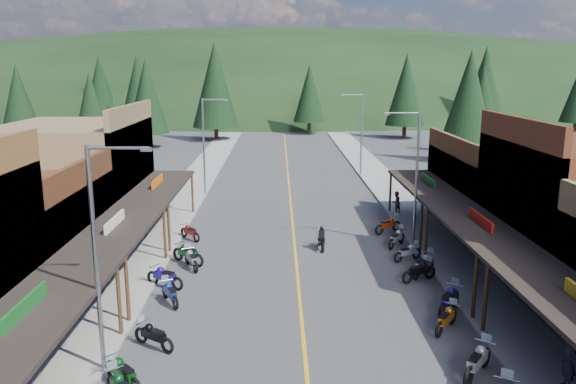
{
  "coord_description": "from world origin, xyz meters",
  "views": [
    {
      "loc": [
        -0.96,
        -23.95,
        10.42
      ],
      "look_at": [
        -0.38,
        9.44,
        3.0
      ],
      "focal_mm": 35.0,
      "sensor_mm": 36.0,
      "label": 1
    }
  ],
  "objects_px": {
    "streetlight_0": "(99,250)",
    "streetlight_1": "(205,142)",
    "pine_1": "(138,87)",
    "pine_7": "(100,86)",
    "bike_east_9": "(423,264)",
    "pine_0": "(18,94)",
    "streetlight_3": "(360,131)",
    "bike_east_7": "(449,299)",
    "bike_east_10": "(408,251)",
    "bike_east_11": "(397,237)",
    "pine_11": "(469,98)",
    "pine_5": "(485,82)",
    "pine_10": "(147,96)",
    "pine_9": "(482,101)",
    "bike_west_9": "(191,258)",
    "shop_west_2": "(9,238)",
    "shop_west_3": "(77,179)",
    "bike_west_11": "(190,231)",
    "rider_on_bike": "(321,239)",
    "streetlight_2": "(414,172)",
    "bike_west_10": "(188,252)",
    "pine_3": "(309,93)",
    "bike_east_12": "(388,224)",
    "bike_west_7": "(170,292)",
    "bike_east_5": "(478,360)",
    "bike_west_8": "(165,276)",
    "bike_east_6": "(446,318)",
    "bike_west_5": "(123,372)",
    "pedestrian_east_a": "(569,362)",
    "pine_8": "(91,108)",
    "pedestrian_east_b": "(396,202)",
    "shop_east_3": "(505,192)",
    "bike_east_8": "(419,270)",
    "pine_2": "(215,85)"
  },
  "relations": [
    {
      "from": "bike_east_6",
      "to": "pedestrian_east_a",
      "type": "xyz_separation_m",
      "value": [
        2.67,
        -4.39,
        0.49
      ]
    },
    {
      "from": "pine_5",
      "to": "shop_west_2",
      "type": "bearing_deg",
      "value": -124.19
    },
    {
      "from": "bike_east_10",
      "to": "bike_east_11",
      "type": "distance_m",
      "value": 2.48
    },
    {
      "from": "shop_west_3",
      "to": "bike_east_8",
      "type": "distance_m",
      "value": 21.96
    },
    {
      "from": "bike_east_5",
      "to": "shop_east_3",
      "type": "bearing_deg",
      "value": 105.4
    },
    {
      "from": "pine_0",
      "to": "streetlight_3",
      "type": "bearing_deg",
      "value": -34.28
    },
    {
      "from": "bike_east_9",
      "to": "pedestrian_east_a",
      "type": "bearing_deg",
      "value": -39.27
    },
    {
      "from": "pine_1",
      "to": "bike_east_7",
      "type": "relative_size",
      "value": 5.43
    },
    {
      "from": "streetlight_2",
      "to": "pine_3",
      "type": "relative_size",
      "value": 0.73
    },
    {
      "from": "pine_9",
      "to": "bike_west_9",
      "type": "xyz_separation_m",
      "value": [
        -29.59,
        -40.71,
        -5.8
      ]
    },
    {
      "from": "pine_10",
      "to": "bike_west_7",
      "type": "distance_m",
      "value": 52.08
    },
    {
      "from": "bike_east_7",
      "to": "pedestrian_east_a",
      "type": "distance_m",
      "value": 6.45
    },
    {
      "from": "shop_east_3",
      "to": "pine_0",
      "type": "height_order",
      "value": "pine_0"
    },
    {
      "from": "pine_8",
      "to": "bike_east_6",
      "type": "bearing_deg",
      "value": -57.2
    },
    {
      "from": "pine_7",
      "to": "bike_east_9",
      "type": "relative_size",
      "value": 5.55
    },
    {
      "from": "pine_10",
      "to": "bike_west_8",
      "type": "distance_m",
      "value": 50.07
    },
    {
      "from": "shop_west_3",
      "to": "bike_east_9",
      "type": "height_order",
      "value": "shop_west_3"
    },
    {
      "from": "streetlight_3",
      "to": "bike_east_7",
      "type": "bearing_deg",
      "value": -91.0
    },
    {
      "from": "streetlight_1",
      "to": "bike_west_7",
      "type": "relative_size",
      "value": 4.06
    },
    {
      "from": "streetlight_3",
      "to": "bike_west_8",
      "type": "xyz_separation_m",
      "value": [
        -13.42,
        -28.33,
        -3.85
      ]
    },
    {
      "from": "streetlight_0",
      "to": "pine_1",
      "type": "xyz_separation_m",
      "value": [
        -17.05,
        76.0,
        2.78
      ]
    },
    {
      "from": "shop_west_3",
      "to": "bike_west_8",
      "type": "height_order",
      "value": "shop_west_3"
    },
    {
      "from": "streetlight_0",
      "to": "streetlight_1",
      "type": "height_order",
      "value": "same"
    },
    {
      "from": "pine_5",
      "to": "bike_west_7",
      "type": "relative_size",
      "value": 7.11
    },
    {
      "from": "pine_11",
      "to": "bike_east_5",
      "type": "bearing_deg",
      "value": -107.61
    },
    {
      "from": "streetlight_2",
      "to": "pine_10",
      "type": "relative_size",
      "value": 0.69
    },
    {
      "from": "streetlight_0",
      "to": "bike_west_5",
      "type": "bearing_deg",
      "value": -52.91
    },
    {
      "from": "pine_3",
      "to": "bike_east_7",
      "type": "relative_size",
      "value": 4.78
    },
    {
      "from": "pine_5",
      "to": "pine_10",
      "type": "height_order",
      "value": "pine_5"
    },
    {
      "from": "shop_west_3",
      "to": "pine_8",
      "type": "bearing_deg",
      "value": 105.97
    },
    {
      "from": "bike_west_11",
      "to": "rider_on_bike",
      "type": "distance_m",
      "value": 8.21
    },
    {
      "from": "pine_5",
      "to": "bike_east_9",
      "type": "distance_m",
      "value": 74.63
    },
    {
      "from": "pine_11",
      "to": "bike_east_10",
      "type": "bearing_deg",
      "value": -112.99
    },
    {
      "from": "pine_10",
      "to": "bike_west_5",
      "type": "height_order",
      "value": "pine_10"
    },
    {
      "from": "bike_east_10",
      "to": "bike_east_12",
      "type": "distance_m",
      "value": 5.25
    },
    {
      "from": "streetlight_2",
      "to": "bike_west_10",
      "type": "distance_m",
      "value": 13.71
    },
    {
      "from": "bike_west_8",
      "to": "bike_east_6",
      "type": "height_order",
      "value": "bike_west_8"
    },
    {
      "from": "pine_7",
      "to": "shop_west_2",
      "type": "bearing_deg",
      "value": -76.2
    },
    {
      "from": "bike_east_5",
      "to": "bike_east_6",
      "type": "xyz_separation_m",
      "value": [
        -0.06,
        3.45,
        -0.06
      ]
    },
    {
      "from": "pine_11",
      "to": "pine_8",
      "type": "bearing_deg",
      "value": 177.27
    },
    {
      "from": "streetlight_3",
      "to": "pine_0",
      "type": "relative_size",
      "value": 0.73
    },
    {
      "from": "shop_east_3",
      "to": "bike_west_7",
      "type": "xyz_separation_m",
      "value": [
        -19.61,
        -11.56,
        -1.97
      ]
    },
    {
      "from": "shop_west_3",
      "to": "pedestrian_east_b",
      "type": "distance_m",
      "value": 21.79
    },
    {
      "from": "pine_11",
      "to": "bike_east_7",
      "type": "height_order",
      "value": "pine_11"
    },
    {
      "from": "pine_9",
      "to": "bike_west_9",
      "type": "distance_m",
      "value": 50.66
    },
    {
      "from": "bike_west_5",
      "to": "bike_west_11",
      "type": "height_order",
      "value": "bike_west_5"
    },
    {
      "from": "bike_east_6",
      "to": "bike_east_5",
      "type": "bearing_deg",
      "value": -51.16
    },
    {
      "from": "pine_2",
      "to": "bike_west_5",
      "type": "height_order",
      "value": "pine_2"
    },
    {
      "from": "bike_east_10",
      "to": "rider_on_bike",
      "type": "relative_size",
      "value": 0.97
    },
    {
      "from": "streetlight_2",
      "to": "pine_9",
      "type": "height_order",
      "value": "pine_9"
    }
  ]
}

